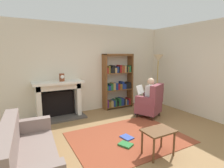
{
  "coord_description": "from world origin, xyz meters",
  "views": [
    {
      "loc": [
        -2.03,
        -2.68,
        1.81
      ],
      "look_at": [
        0.1,
        1.2,
        1.05
      ],
      "focal_mm": 28.27,
      "sensor_mm": 36.0,
      "label": 1
    }
  ],
  "objects_px": {
    "armchair_reading": "(151,103)",
    "bookshelf": "(118,83)",
    "mantel_clock": "(62,77)",
    "sofa_floral": "(27,159)",
    "seated_reader": "(147,95)",
    "floor_lamp": "(158,63)",
    "fireplace": "(58,98)",
    "side_table": "(158,134)"
  },
  "relations": [
    {
      "from": "bookshelf",
      "to": "sofa_floral",
      "type": "distance_m",
      "value": 3.83
    },
    {
      "from": "mantel_clock",
      "to": "bookshelf",
      "type": "xyz_separation_m",
      "value": [
        1.87,
        0.14,
        -0.31
      ]
    },
    {
      "from": "seated_reader",
      "to": "floor_lamp",
      "type": "xyz_separation_m",
      "value": [
        0.85,
        0.5,
        0.9
      ]
    },
    {
      "from": "bookshelf",
      "to": "floor_lamp",
      "type": "relative_size",
      "value": 1.01
    },
    {
      "from": "fireplace",
      "to": "mantel_clock",
      "type": "xyz_separation_m",
      "value": [
        0.1,
        -0.1,
        0.6
      ]
    },
    {
      "from": "seated_reader",
      "to": "floor_lamp",
      "type": "height_order",
      "value": "floor_lamp"
    },
    {
      "from": "bookshelf",
      "to": "armchair_reading",
      "type": "xyz_separation_m",
      "value": [
        0.36,
        -1.25,
        -0.44
      ]
    },
    {
      "from": "seated_reader",
      "to": "side_table",
      "type": "bearing_deg",
      "value": 29.67
    },
    {
      "from": "bookshelf",
      "to": "sofa_floral",
      "type": "bearing_deg",
      "value": -140.7
    },
    {
      "from": "seated_reader",
      "to": "fireplace",
      "type": "bearing_deg",
      "value": -52.12
    },
    {
      "from": "bookshelf",
      "to": "seated_reader",
      "type": "bearing_deg",
      "value": -74.89
    },
    {
      "from": "armchair_reading",
      "to": "bookshelf",
      "type": "bearing_deg",
      "value": -100.07
    },
    {
      "from": "armchair_reading",
      "to": "seated_reader",
      "type": "relative_size",
      "value": 0.85
    },
    {
      "from": "armchair_reading",
      "to": "seated_reader",
      "type": "distance_m",
      "value": 0.23
    },
    {
      "from": "fireplace",
      "to": "seated_reader",
      "type": "height_order",
      "value": "seated_reader"
    },
    {
      "from": "mantel_clock",
      "to": "side_table",
      "type": "xyz_separation_m",
      "value": [
        1.04,
        -2.7,
        -0.77
      ]
    },
    {
      "from": "armchair_reading",
      "to": "sofa_floral",
      "type": "bearing_deg",
      "value": -6.94
    },
    {
      "from": "side_table",
      "to": "floor_lamp",
      "type": "distance_m",
      "value": 3.17
    },
    {
      "from": "sofa_floral",
      "to": "mantel_clock",
      "type": "bearing_deg",
      "value": -21.34
    },
    {
      "from": "fireplace",
      "to": "bookshelf",
      "type": "bearing_deg",
      "value": 1.03
    },
    {
      "from": "fireplace",
      "to": "mantel_clock",
      "type": "relative_size",
      "value": 6.53
    },
    {
      "from": "side_table",
      "to": "armchair_reading",
      "type": "bearing_deg",
      "value": 52.89
    },
    {
      "from": "fireplace",
      "to": "bookshelf",
      "type": "distance_m",
      "value": 2.0
    },
    {
      "from": "side_table",
      "to": "floor_lamp",
      "type": "relative_size",
      "value": 0.31
    },
    {
      "from": "side_table",
      "to": "floor_lamp",
      "type": "bearing_deg",
      "value": 47.74
    },
    {
      "from": "armchair_reading",
      "to": "side_table",
      "type": "bearing_deg",
      "value": 26.72
    },
    {
      "from": "bookshelf",
      "to": "sofa_floral",
      "type": "height_order",
      "value": "bookshelf"
    },
    {
      "from": "fireplace",
      "to": "armchair_reading",
      "type": "relative_size",
      "value": 1.43
    },
    {
      "from": "fireplace",
      "to": "floor_lamp",
      "type": "xyz_separation_m",
      "value": [
        3.13,
        -0.61,
        0.95
      ]
    },
    {
      "from": "sofa_floral",
      "to": "floor_lamp",
      "type": "xyz_separation_m",
      "value": [
        4.09,
        1.76,
        1.2
      ]
    },
    {
      "from": "mantel_clock",
      "to": "seated_reader",
      "type": "distance_m",
      "value": 2.47
    },
    {
      "from": "floor_lamp",
      "to": "mantel_clock",
      "type": "bearing_deg",
      "value": 170.51
    },
    {
      "from": "mantel_clock",
      "to": "armchair_reading",
      "type": "relative_size",
      "value": 0.22
    },
    {
      "from": "armchair_reading",
      "to": "seated_reader",
      "type": "bearing_deg",
      "value": -90.0
    },
    {
      "from": "floor_lamp",
      "to": "seated_reader",
      "type": "bearing_deg",
      "value": -149.2
    },
    {
      "from": "fireplace",
      "to": "sofa_floral",
      "type": "distance_m",
      "value": 2.56
    },
    {
      "from": "mantel_clock",
      "to": "armchair_reading",
      "type": "distance_m",
      "value": 2.61
    },
    {
      "from": "sofa_floral",
      "to": "floor_lamp",
      "type": "distance_m",
      "value": 4.61
    },
    {
      "from": "fireplace",
      "to": "mantel_clock",
      "type": "distance_m",
      "value": 0.62
    },
    {
      "from": "mantel_clock",
      "to": "sofa_floral",
      "type": "bearing_deg",
      "value": -115.11
    },
    {
      "from": "seated_reader",
      "to": "side_table",
      "type": "xyz_separation_m",
      "value": [
        -1.14,
        -1.69,
        -0.22
      ]
    },
    {
      "from": "armchair_reading",
      "to": "sofa_floral",
      "type": "xyz_separation_m",
      "value": [
        -3.3,
        -1.15,
        -0.1
      ]
    }
  ]
}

